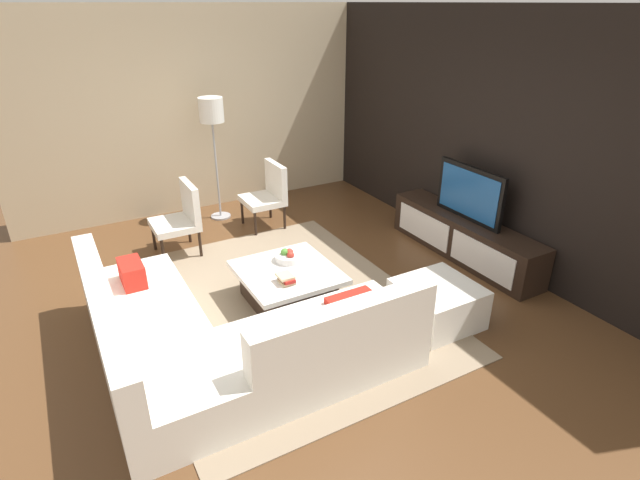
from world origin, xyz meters
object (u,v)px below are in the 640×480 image
accent_chair_near (181,215)px  sectional_couch (218,339)px  floor_lamp (212,118)px  ottoman (437,304)px  television (470,193)px  coffee_table (288,285)px  book_stack (286,279)px  media_console (464,238)px  accent_chair_far (268,191)px  fruit_bowl (288,256)px

accent_chair_near → sectional_couch: bearing=0.0°
floor_lamp → ottoman: bearing=15.1°
television → ottoman: television is taller
coffee_table → floor_lamp: (-2.52, 0.15, 1.22)m
television → coffee_table: bearing=-92.5°
book_stack → sectional_couch: bearing=-64.0°
media_console → book_stack: media_console is taller
coffee_table → accent_chair_near: (-1.68, -0.60, 0.29)m
accent_chair_far → media_console: bearing=39.5°
media_console → television: size_ratio=2.18×
media_console → sectional_couch: (0.52, -3.24, 0.03)m
accent_chair_near → accent_chair_far: same height
accent_chair_near → fruit_bowl: 1.65m
coffee_table → ottoman: size_ratio=1.39×
ottoman → fruit_bowl: fruit_bowl is taller
media_console → television: (-0.00, 0.00, 0.56)m
ottoman → floor_lamp: bearing=-164.9°
sectional_couch → accent_chair_far: accent_chair_far is taller
accent_chair_near → floor_lamp: (-0.84, 0.74, 0.93)m
sectional_couch → book_stack: size_ratio=12.54×
coffee_table → book_stack: size_ratio=5.03×
coffee_table → ottoman: (1.00, 1.10, -0.00)m
accent_chair_near → ottoman: 3.18m
fruit_bowl → book_stack: fruit_bowl is taller
floor_lamp → book_stack: floor_lamp is taller
sectional_couch → book_stack: (-0.40, 0.82, 0.14)m
fruit_bowl → coffee_table: bearing=-28.9°
media_console → sectional_couch: bearing=-80.9°
fruit_bowl → accent_chair_far: 1.82m
accent_chair_near → accent_chair_far: size_ratio=1.00×
television → sectional_couch: 3.32m
book_stack → television: bearing=92.8°
media_console → floor_lamp: size_ratio=1.27×
accent_chair_near → book_stack: 1.96m
coffee_table → book_stack: 0.33m
media_console → floor_lamp: bearing=-140.6°
media_console → ottoman: size_ratio=3.06×
fruit_bowl → book_stack: 0.45m
sectional_couch → ottoman: bearing=79.3°
accent_chair_far → fruit_bowl: bearing=-17.4°
fruit_bowl → accent_chair_far: size_ratio=0.32×
ottoman → accent_chair_far: 2.97m
television → book_stack: size_ratio=5.07×
ottoman → book_stack: 1.46m
fruit_bowl → book_stack: bearing=-28.5°
media_console → accent_chair_near: accent_chair_near is taller
floor_lamp → accent_chair_far: floor_lamp is taller
coffee_table → ottoman: ottoman is taller
media_console → coffee_table: (-0.10, -2.30, -0.05)m
television → book_stack: (0.12, -2.41, -0.39)m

